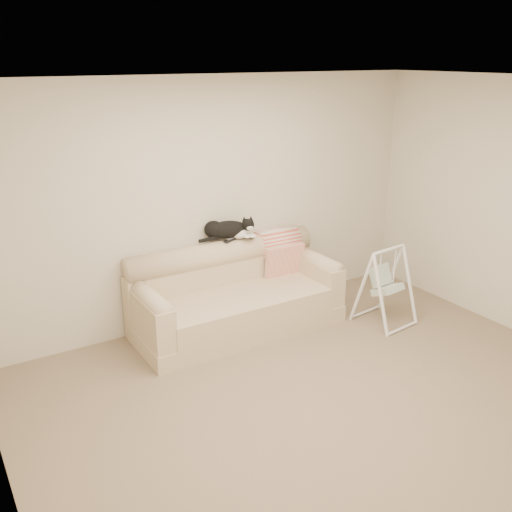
{
  "coord_description": "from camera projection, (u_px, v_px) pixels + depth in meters",
  "views": [
    {
      "loc": [
        -2.71,
        -3.25,
        2.78
      ],
      "look_at": [
        0.06,
        1.27,
        0.9
      ],
      "focal_mm": 40.0,
      "sensor_mm": 36.0,
      "label": 1
    }
  ],
  "objects": [
    {
      "name": "remote_a",
      "position": [
        231.0,
        239.0,
        6.09
      ],
      "size": [
        0.19,
        0.11,
        0.03
      ],
      "color": "black",
      "rests_on": "sofa"
    },
    {
      "name": "baby_swing",
      "position": [
        385.0,
        285.0,
        6.14
      ],
      "size": [
        0.58,
        0.61,
        0.86
      ],
      "color": "white",
      "rests_on": "ground"
    },
    {
      "name": "tuxedo_cat",
      "position": [
        228.0,
        229.0,
        6.09
      ],
      "size": [
        0.62,
        0.37,
        0.25
      ],
      "color": "black",
      "rests_on": "sofa"
    },
    {
      "name": "room_shell",
      "position": [
        335.0,
        227.0,
        4.37
      ],
      "size": [
        5.04,
        4.04,
        2.6
      ],
      "color": "beige",
      "rests_on": "ground"
    },
    {
      "name": "remote_b",
      "position": [
        247.0,
        237.0,
        6.19
      ],
      "size": [
        0.17,
        0.13,
        0.02
      ],
      "color": "black",
      "rests_on": "sofa"
    },
    {
      "name": "sofa",
      "position": [
        234.0,
        296.0,
        6.06
      ],
      "size": [
        2.2,
        0.93,
        0.9
      ],
      "color": "#C1AB96",
      "rests_on": "ground"
    },
    {
      "name": "throw_blanket",
      "position": [
        278.0,
        246.0,
        6.46
      ],
      "size": [
        0.49,
        0.38,
        0.58
      ],
      "color": "#DB4937",
      "rests_on": "sofa"
    },
    {
      "name": "ground_plane",
      "position": [
        327.0,
        398.0,
        4.88
      ],
      "size": [
        5.0,
        5.0,
        0.0
      ],
      "primitive_type": "plane",
      "color": "#735F4E",
      "rests_on": "ground"
    }
  ]
}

